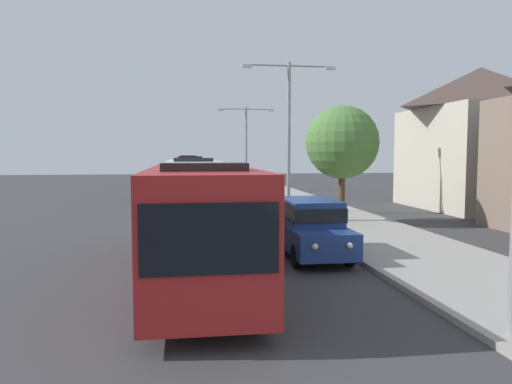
{
  "coord_description": "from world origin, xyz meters",
  "views": [
    {
      "loc": [
        -1.7,
        -3.08,
        3.4
      ],
      "look_at": [
        0.6,
        12.62,
        2.16
      ],
      "focal_mm": 34.31,
      "sensor_mm": 36.0,
      "label": 1
    }
  ],
  "objects_px": {
    "bus_fourth_in_line": "(189,170)",
    "roadside_tree": "(342,143)",
    "bus_lead": "(200,217)",
    "bus_rear": "(188,167)",
    "white_suv": "(310,225)",
    "bus_second_in_line": "(193,186)",
    "streetlamp_far": "(246,139)",
    "streetlamp_mid": "(289,122)",
    "bus_middle": "(190,175)"
  },
  "relations": [
    {
      "from": "bus_rear",
      "to": "roadside_tree",
      "type": "bearing_deg",
      "value": -80.36
    },
    {
      "from": "bus_lead",
      "to": "roadside_tree",
      "type": "bearing_deg",
      "value": 53.29
    },
    {
      "from": "bus_lead",
      "to": "streetlamp_far",
      "type": "bearing_deg",
      "value": 80.68
    },
    {
      "from": "bus_rear",
      "to": "white_suv",
      "type": "xyz_separation_m",
      "value": [
        3.7,
        -49.22,
        -0.66
      ]
    },
    {
      "from": "bus_second_in_line",
      "to": "bus_middle",
      "type": "bearing_deg",
      "value": 90.0
    },
    {
      "from": "bus_lead",
      "to": "bus_fourth_in_line",
      "type": "distance_m",
      "value": 38.31
    },
    {
      "from": "bus_rear",
      "to": "streetlamp_mid",
      "type": "xyz_separation_m",
      "value": [
        5.4,
        -37.84,
        3.5
      ]
    },
    {
      "from": "bus_fourth_in_line",
      "to": "streetlamp_far",
      "type": "xyz_separation_m",
      "value": [
        5.4,
        -5.4,
        3.15
      ]
    },
    {
      "from": "streetlamp_mid",
      "to": "bus_fourth_in_line",
      "type": "bearing_deg",
      "value": 102.4
    },
    {
      "from": "white_suv",
      "to": "streetlamp_far",
      "type": "xyz_separation_m",
      "value": [
        1.7,
        30.55,
        3.81
      ]
    },
    {
      "from": "bus_second_in_line",
      "to": "streetlamp_far",
      "type": "relative_size",
      "value": 1.58
    },
    {
      "from": "bus_second_in_line",
      "to": "bus_rear",
      "type": "xyz_separation_m",
      "value": [
        -0.0,
        38.95,
        -0.0
      ]
    },
    {
      "from": "bus_lead",
      "to": "bus_rear",
      "type": "xyz_separation_m",
      "value": [
        0.0,
        51.58,
        0.0
      ]
    },
    {
      "from": "bus_lead",
      "to": "bus_middle",
      "type": "distance_m",
      "value": 26.04
    },
    {
      "from": "bus_middle",
      "to": "bus_fourth_in_line",
      "type": "height_order",
      "value": "same"
    },
    {
      "from": "white_suv",
      "to": "streetlamp_far",
      "type": "relative_size",
      "value": 0.63
    },
    {
      "from": "bus_second_in_line",
      "to": "bus_rear",
      "type": "relative_size",
      "value": 1.05
    },
    {
      "from": "bus_fourth_in_line",
      "to": "streetlamp_mid",
      "type": "distance_m",
      "value": 25.39
    },
    {
      "from": "roadside_tree",
      "to": "streetlamp_far",
      "type": "bearing_deg",
      "value": 94.27
    },
    {
      "from": "bus_lead",
      "to": "bus_rear",
      "type": "height_order",
      "value": "same"
    },
    {
      "from": "bus_lead",
      "to": "white_suv",
      "type": "height_order",
      "value": "bus_lead"
    },
    {
      "from": "bus_second_in_line",
      "to": "bus_middle",
      "type": "xyz_separation_m",
      "value": [
        -0.0,
        13.41,
        -0.0
      ]
    },
    {
      "from": "bus_second_in_line",
      "to": "roadside_tree",
      "type": "relative_size",
      "value": 2.17
    },
    {
      "from": "bus_fourth_in_line",
      "to": "roadside_tree",
      "type": "xyz_separation_m",
      "value": [
        7.14,
        -28.73,
        2.25
      ]
    },
    {
      "from": "bus_second_in_line",
      "to": "roadside_tree",
      "type": "bearing_deg",
      "value": -23.18
    },
    {
      "from": "bus_second_in_line",
      "to": "streetlamp_mid",
      "type": "bearing_deg",
      "value": 11.66
    },
    {
      "from": "streetlamp_far",
      "to": "roadside_tree",
      "type": "xyz_separation_m",
      "value": [
        1.74,
        -23.34,
        -0.9
      ]
    },
    {
      "from": "bus_second_in_line",
      "to": "streetlamp_far",
      "type": "xyz_separation_m",
      "value": [
        5.4,
        20.28,
        3.15
      ]
    },
    {
      "from": "roadside_tree",
      "to": "bus_second_in_line",
      "type": "bearing_deg",
      "value": 156.82
    },
    {
      "from": "bus_middle",
      "to": "streetlamp_far",
      "type": "distance_m",
      "value": 9.29
    },
    {
      "from": "streetlamp_mid",
      "to": "white_suv",
      "type": "bearing_deg",
      "value": -98.49
    },
    {
      "from": "white_suv",
      "to": "streetlamp_mid",
      "type": "xyz_separation_m",
      "value": [
        1.7,
        11.38,
        4.16
      ]
    },
    {
      "from": "bus_rear",
      "to": "streetlamp_mid",
      "type": "relative_size",
      "value": 1.38
    },
    {
      "from": "bus_second_in_line",
      "to": "bus_lead",
      "type": "bearing_deg",
      "value": -90.0
    },
    {
      "from": "bus_fourth_in_line",
      "to": "bus_rear",
      "type": "height_order",
      "value": "same"
    },
    {
      "from": "bus_fourth_in_line",
      "to": "streetlamp_mid",
      "type": "height_order",
      "value": "streetlamp_mid"
    },
    {
      "from": "bus_second_in_line",
      "to": "streetlamp_mid",
      "type": "xyz_separation_m",
      "value": [
        5.4,
        1.11,
        3.5
      ]
    },
    {
      "from": "streetlamp_far",
      "to": "roadside_tree",
      "type": "bearing_deg",
      "value": -85.73
    },
    {
      "from": "white_suv",
      "to": "bus_rear",
      "type": "bearing_deg",
      "value": 94.3
    },
    {
      "from": "streetlamp_far",
      "to": "bus_lead",
      "type": "bearing_deg",
      "value": -99.32
    },
    {
      "from": "bus_fourth_in_line",
      "to": "roadside_tree",
      "type": "relative_size",
      "value": 2.09
    },
    {
      "from": "bus_lead",
      "to": "bus_middle",
      "type": "bearing_deg",
      "value": 90.0
    },
    {
      "from": "streetlamp_mid",
      "to": "streetlamp_far",
      "type": "height_order",
      "value": "streetlamp_mid"
    },
    {
      "from": "streetlamp_mid",
      "to": "bus_lead",
      "type": "bearing_deg",
      "value": -111.44
    },
    {
      "from": "bus_lead",
      "to": "bus_second_in_line",
      "type": "distance_m",
      "value": 12.63
    },
    {
      "from": "white_suv",
      "to": "bus_middle",
      "type": "bearing_deg",
      "value": 98.88
    },
    {
      "from": "bus_second_in_line",
      "to": "bus_fourth_in_line",
      "type": "relative_size",
      "value": 1.04
    },
    {
      "from": "bus_second_in_line",
      "to": "bus_rear",
      "type": "distance_m",
      "value": 38.95
    },
    {
      "from": "bus_lead",
      "to": "bus_fourth_in_line",
      "type": "height_order",
      "value": "same"
    },
    {
      "from": "bus_second_in_line",
      "to": "roadside_tree",
      "type": "xyz_separation_m",
      "value": [
        7.14,
        -3.06,
        2.25
      ]
    }
  ]
}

